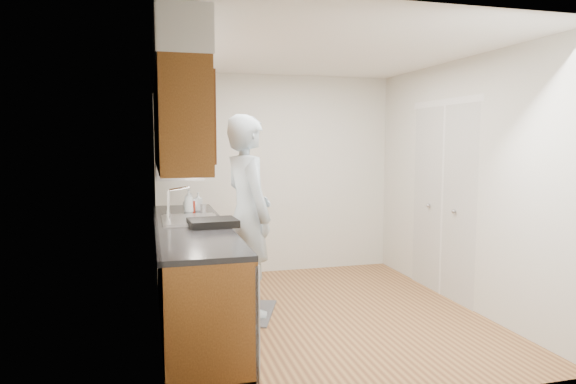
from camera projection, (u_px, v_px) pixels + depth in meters
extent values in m
plane|color=#9E6F3C|center=(320.00, 315.00, 4.96)|extent=(3.50, 3.50, 0.00)
plane|color=white|center=(322.00, 51.00, 4.72)|extent=(3.50, 3.50, 0.00)
cube|color=silver|center=(157.00, 190.00, 4.45)|extent=(0.02, 3.50, 2.50)
cube|color=silver|center=(460.00, 183.00, 5.23)|extent=(0.02, 3.50, 2.50)
cube|color=silver|center=(277.00, 174.00, 6.52)|extent=(3.00, 0.02, 2.50)
cube|color=brown|center=(194.00, 278.00, 4.61)|extent=(0.60, 2.80, 0.90)
cube|color=black|center=(191.00, 226.00, 4.56)|extent=(0.63, 2.80, 0.04)
cube|color=#B2B2B7|center=(191.00, 226.00, 4.75)|extent=(0.48, 0.68, 0.14)
cube|color=#B2B2B7|center=(191.00, 220.00, 4.75)|extent=(0.52, 0.72, 0.01)
cube|color=#B2B2B7|center=(249.00, 311.00, 3.62)|extent=(0.03, 0.60, 0.80)
cube|color=brown|center=(175.00, 124.00, 4.43)|extent=(0.33, 2.80, 0.75)
cube|color=silver|center=(174.00, 62.00, 4.38)|extent=(0.35, 2.80, 0.30)
cube|color=#A5A5AA|center=(178.00, 170.00, 5.31)|extent=(0.46, 0.75, 0.16)
cube|color=silver|center=(442.00, 201.00, 5.54)|extent=(0.02, 1.22, 2.05)
cube|color=#5B5B5D|center=(249.00, 313.00, 5.00)|extent=(0.70, 0.89, 0.01)
imported|color=#99ACBA|center=(248.00, 202.00, 4.89)|extent=(0.67, 0.86, 2.16)
imported|color=silver|center=(189.00, 201.00, 5.22)|extent=(0.13, 0.13, 0.25)
imported|color=silver|center=(198.00, 201.00, 5.46)|extent=(0.09, 0.09, 0.19)
imported|color=silver|center=(190.00, 202.00, 5.39)|extent=(0.21, 0.21, 0.19)
cylinder|color=#AC2D1D|center=(192.00, 207.00, 5.26)|extent=(0.08, 0.08, 0.12)
cylinder|color=#A5A5AA|center=(203.00, 209.00, 5.14)|extent=(0.06, 0.06, 0.10)
cube|color=black|center=(213.00, 223.00, 4.43)|extent=(0.43, 0.37, 0.06)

